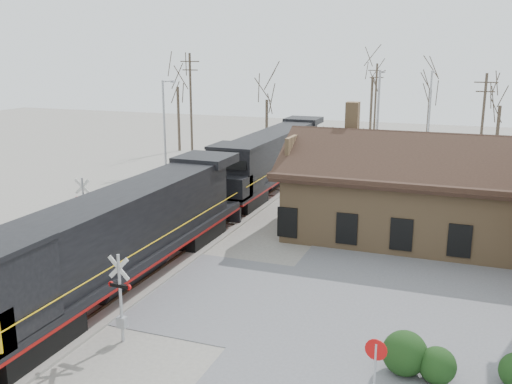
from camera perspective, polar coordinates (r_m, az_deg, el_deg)
ground at (r=29.13m, az=-12.27°, el=-8.60°), size 140.00×140.00×0.00m
road at (r=29.12m, az=-12.27°, el=-8.58°), size 60.00×9.00×0.03m
track_main at (r=41.78m, az=-1.18°, el=-1.28°), size 3.40×90.00×0.24m
track_siding at (r=43.60m, az=-6.68°, el=-0.73°), size 3.40×90.00×0.24m
depot at (r=35.64m, az=15.16°, el=-0.54°), size 15.20×9.31×7.90m
locomotive_lead at (r=27.34m, az=-13.88°, el=-4.56°), size 3.23×21.60×4.80m
locomotive_trailing at (r=46.44m, az=1.41°, el=3.37°), size 3.23×21.60×4.54m
crossbuck_near at (r=22.78m, az=-13.38°, el=-10.52°), size 1.02×0.27×3.58m
crossbuck_far at (r=35.96m, az=-16.82°, el=-1.61°), size 1.03×0.36×3.68m
do_not_enter_sign at (r=18.79m, az=11.85°, el=-16.21°), size 0.71×0.13×2.39m
hedge_a at (r=21.20m, az=14.65°, el=-15.33°), size 1.58×1.58×1.58m
hedge_b at (r=21.08m, az=17.68°, el=-16.20°), size 1.28×1.28×1.28m
streetlight_a at (r=45.91m, az=-9.05°, el=6.14°), size 0.25×2.04×8.82m
streetlight_b at (r=44.39m, az=12.05°, el=6.30°), size 0.25×2.04×9.65m
streetlight_c at (r=57.77m, az=16.93°, el=7.48°), size 0.25×2.04×9.24m
utility_pole_a at (r=56.61m, az=-6.52°, el=8.39°), size 2.00×0.24×10.86m
utility_pole_b at (r=69.21m, az=11.84°, el=8.66°), size 2.00×0.24×9.67m
utility_pole_c at (r=55.08m, az=21.70°, el=6.45°), size 2.00×0.24×9.16m
tree_a at (r=64.89m, az=-7.88°, el=11.42°), size 4.79×4.79×11.74m
tree_b at (r=61.46m, az=1.09°, el=10.12°), size 4.00×4.00×9.81m
tree_c at (r=73.75m, az=11.63°, el=12.22°), size 5.29×5.29×12.95m
tree_d at (r=64.93m, az=17.13°, el=10.80°), size 4.69×4.69×11.49m
tree_e at (r=59.06m, az=23.31°, el=8.88°), size 4.01×4.01×9.83m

